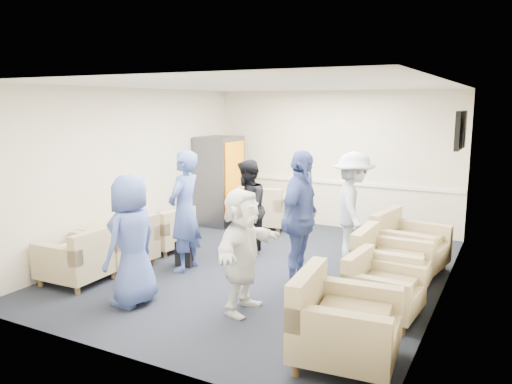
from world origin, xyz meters
The scene contains 25 objects.
floor centered at (0.00, 0.00, 0.00)m, with size 6.00×6.00×0.00m, color black.
ceiling centered at (0.00, 0.00, 2.70)m, with size 6.00×6.00×0.00m, color silver.
back_wall centered at (0.00, 3.00, 1.35)m, with size 5.00×0.02×2.70m, color beige.
front_wall centered at (0.00, -3.00, 1.35)m, with size 5.00×0.02×2.70m, color beige.
left_wall centered at (-2.50, 0.00, 1.35)m, with size 0.02×6.00×2.70m, color beige.
right_wall centered at (2.50, 0.00, 1.35)m, with size 0.02×6.00×2.70m, color beige.
chair_rail centered at (0.00, 2.98, 0.90)m, with size 4.98×0.04×0.06m, color white.
tv centered at (2.44, 1.80, 2.05)m, with size 0.10×1.00×0.58m.
armchair_left_near centered at (-1.97, -1.72, 0.33)m, with size 0.85×0.85×0.66m.
armchair_left_mid centered at (-1.91, -0.94, 0.34)m, with size 0.93×0.93×0.67m.
armchair_left_far centered at (-1.90, 0.09, 0.31)m, with size 0.84×0.84×0.62m.
armchair_right_near centered at (1.88, -2.13, 0.37)m, with size 1.02×1.02×0.75m.
armchair_right_midnear centered at (1.95, -0.89, 0.31)m, with size 0.84×0.84×0.63m.
armchair_right_midfar centered at (1.85, -0.10, 0.35)m, with size 0.89×0.89×0.71m.
armchair_right_far centered at (1.89, 0.87, 0.37)m, with size 1.06×1.06×0.75m.
armchair_corner centered at (-1.10, 2.18, 0.37)m, with size 1.04×1.04×0.73m.
vending_machine centered at (-2.09, 2.12, 0.90)m, with size 0.73×0.85×1.79m.
backpack centered at (-1.13, -0.44, 0.24)m, with size 0.29×0.22×0.46m.
pillow centered at (-1.98, -1.73, 0.50)m, with size 0.43×0.32×0.12m, color silver.
person_front_left centered at (-0.83, -1.93, 0.81)m, with size 0.79×0.51×1.61m, color #40559B.
person_mid_left centered at (-1.02, -0.58, 0.89)m, with size 0.65×0.43×1.78m, color #40559B.
person_back_left centered at (-0.56, 0.49, 0.78)m, with size 0.76×0.59×1.57m, color black.
person_back_right centered at (1.04, 1.00, 0.86)m, with size 1.11×0.64×1.72m, color silver.
person_mid_right centered at (0.73, -0.38, 0.92)m, with size 1.08×0.45×1.85m, color #40559B.
person_front_right centered at (0.47, -1.50, 0.75)m, with size 1.38×0.44×1.49m, color white.
Camera 1 is at (3.24, -6.41, 2.45)m, focal length 35.00 mm.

